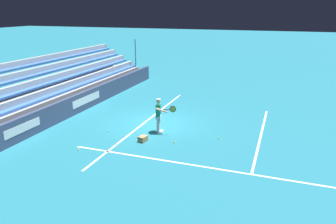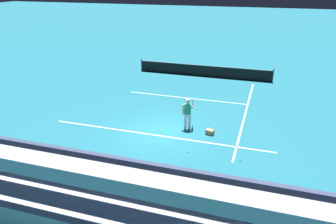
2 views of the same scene
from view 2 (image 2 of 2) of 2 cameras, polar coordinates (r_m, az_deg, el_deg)
ground_plane at (r=17.57m, az=-1.36°, el=-3.40°), size 160.00×160.00×0.00m
court_baseline_white at (r=17.15m, az=-1.91°, el=-4.09°), size 12.00×0.10×0.01m
court_sideline_white at (r=20.45m, az=13.34°, el=-0.17°), size 0.10×12.00×0.01m
court_service_line_white at (r=22.43m, az=3.23°, el=2.47°), size 8.22×0.10×0.01m
back_wall_sponsor_board at (r=13.38m, az=-8.28°, el=-9.94°), size 20.82×0.25×1.10m
bleacher_stand at (r=11.68m, az=-13.22°, el=-14.51°), size 19.78×3.20×3.40m
tennis_player at (r=17.54m, az=3.44°, el=-0.29°), size 0.59×1.06×1.71m
ball_box_cardboard at (r=17.34m, az=7.30°, el=-3.49°), size 0.46×0.38×0.26m
tennis_ball_near_player at (r=15.25m, az=12.47°, el=-8.16°), size 0.07×0.07×0.07m
tennis_ball_by_box at (r=15.60m, az=3.57°, el=-6.89°), size 0.07×0.07×0.07m
tennis_ball_far_right at (r=18.70m, az=7.09°, el=-1.81°), size 0.07×0.07×0.07m
tennis_ball_far_left at (r=20.52m, az=4.96°, el=0.55°), size 0.07×0.07×0.07m
tennis_ball_on_baseline at (r=17.61m, az=-1.34°, el=-3.23°), size 0.07×0.07×0.07m
tennis_net at (r=27.38m, az=6.21°, el=7.17°), size 11.09×0.09×1.07m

